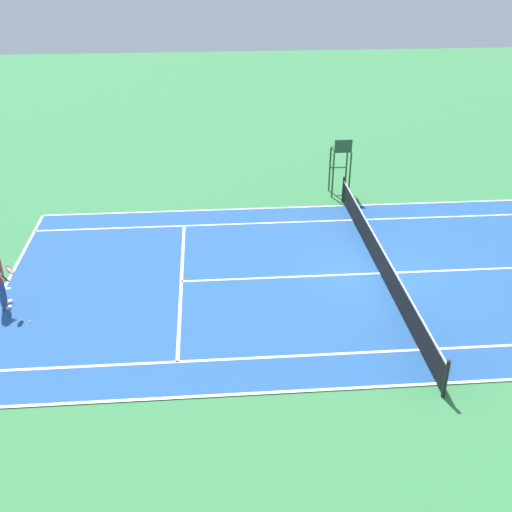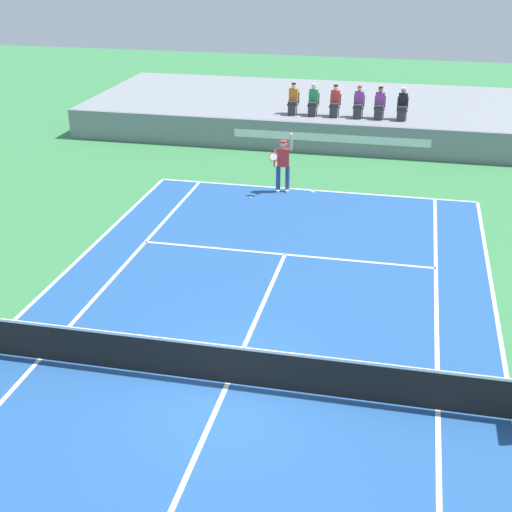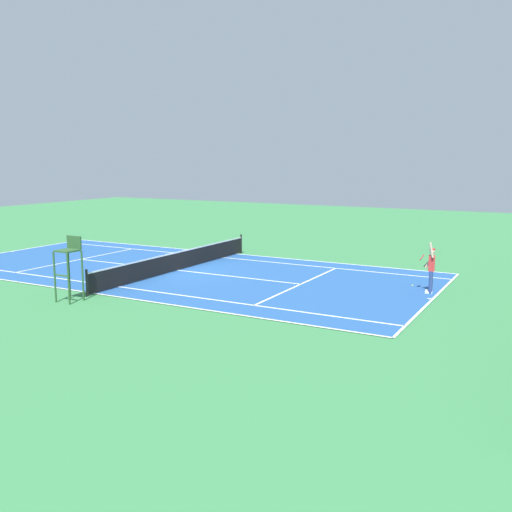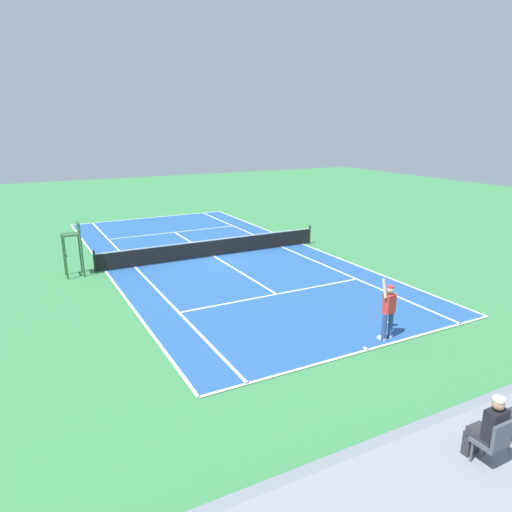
# 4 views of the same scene
# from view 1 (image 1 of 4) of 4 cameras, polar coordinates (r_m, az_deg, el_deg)

# --- Properties ---
(ground_plane) EXTENTS (80.00, 80.00, 0.00)m
(ground_plane) POSITION_cam_1_polar(r_m,az_deg,el_deg) (20.56, 11.26, -1.62)
(ground_plane) COLOR #387F47
(court) EXTENTS (11.08, 23.88, 0.03)m
(court) POSITION_cam_1_polar(r_m,az_deg,el_deg) (20.56, 11.26, -1.60)
(court) COLOR #235193
(court) RESTS_ON ground
(net) EXTENTS (11.98, 0.10, 1.07)m
(net) POSITION_cam_1_polar(r_m,az_deg,el_deg) (20.31, 11.40, -0.35)
(net) COLOR black
(net) RESTS_ON ground
(tennis_ball) EXTENTS (0.07, 0.07, 0.07)m
(tennis_ball) POSITION_cam_1_polar(r_m,az_deg,el_deg) (18.90, -20.02, -5.70)
(tennis_ball) COLOR #D1E533
(tennis_ball) RESTS_ON ground
(umpire_chair) EXTENTS (0.77, 0.77, 2.44)m
(umpire_chair) POSITION_cam_1_polar(r_m,az_deg,el_deg) (25.91, 7.79, 8.82)
(umpire_chair) COLOR #2D562D
(umpire_chair) RESTS_ON ground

